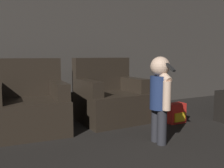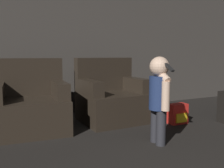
{
  "view_description": "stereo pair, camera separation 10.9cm",
  "coord_description": "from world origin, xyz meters",
  "px_view_note": "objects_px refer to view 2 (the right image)",
  "views": [
    {
      "loc": [
        -1.3,
        0.49,
        0.95
      ],
      "look_at": [
        0.08,
        3.08,
        0.61
      ],
      "focal_mm": 40.0,
      "sensor_mm": 36.0,
      "label": 1
    },
    {
      "loc": [
        -1.21,
        0.45,
        0.95
      ],
      "look_at": [
        0.08,
        3.08,
        0.61
      ],
      "focal_mm": 40.0,
      "sensor_mm": 36.0,
      "label": 2
    }
  ],
  "objects_px": {
    "armchair_right": "(112,99)",
    "toy_backpack": "(178,114)",
    "armchair_left": "(30,106)",
    "person_toddler": "(159,93)"
  },
  "relations": [
    {
      "from": "armchair_right",
      "to": "toy_backpack",
      "type": "bearing_deg",
      "value": -38.57
    },
    {
      "from": "armchair_left",
      "to": "person_toddler",
      "type": "xyz_separation_m",
      "value": [
        1.17,
        -1.09,
        0.23
      ]
    },
    {
      "from": "toy_backpack",
      "to": "person_toddler",
      "type": "bearing_deg",
      "value": -143.76
    },
    {
      "from": "person_toddler",
      "to": "toy_backpack",
      "type": "distance_m",
      "value": 0.99
    },
    {
      "from": "armchair_right",
      "to": "person_toddler",
      "type": "relative_size",
      "value": 0.98
    },
    {
      "from": "armchair_right",
      "to": "person_toddler",
      "type": "bearing_deg",
      "value": -90.04
    },
    {
      "from": "person_toddler",
      "to": "armchair_left",
      "type": "bearing_deg",
      "value": -128.92
    },
    {
      "from": "armchair_right",
      "to": "toy_backpack",
      "type": "xyz_separation_m",
      "value": [
        0.75,
        -0.57,
        -0.18
      ]
    },
    {
      "from": "armchair_left",
      "to": "toy_backpack",
      "type": "relative_size",
      "value": 3.45
    },
    {
      "from": "person_toddler",
      "to": "toy_backpack",
      "type": "height_order",
      "value": "person_toddler"
    }
  ]
}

